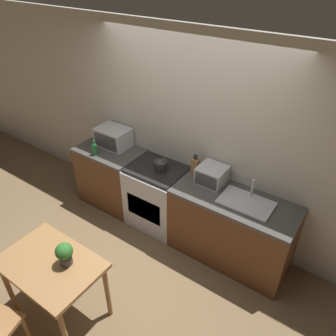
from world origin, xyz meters
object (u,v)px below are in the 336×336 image
microwave (113,137)px  toaster_oven (212,175)px  stove_range (158,196)px  dining_table (52,270)px  bottle (95,149)px  kettle (161,164)px

microwave → toaster_oven: microwave is taller
stove_range → dining_table: bearing=-89.7°
bottle → toaster_oven: bottle is taller
stove_range → kettle: 0.54m
kettle → toaster_oven: size_ratio=0.61×
bottle → toaster_oven: 1.64m
stove_range → dining_table: (0.01, -1.71, 0.22)m
stove_range → microwave: (-0.85, 0.12, 0.59)m
kettle → toaster_oven: 0.67m
kettle → bottle: bottle is taller
toaster_oven → dining_table: (-0.71, -1.84, -0.34)m
microwave → toaster_oven: (1.56, 0.01, -0.03)m
bottle → microwave: bearing=81.6°
kettle → toaster_oven: toaster_oven is taller
stove_range → bottle: size_ratio=4.23×
stove_range → bottle: (-0.89, -0.21, 0.53)m
stove_range → kettle: kettle is taller
microwave → stove_range: bearing=-8.1°
microwave → bottle: microwave is taller
microwave → dining_table: size_ratio=0.47×
stove_range → kettle: size_ratio=4.55×
dining_table → kettle: bearing=88.6°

